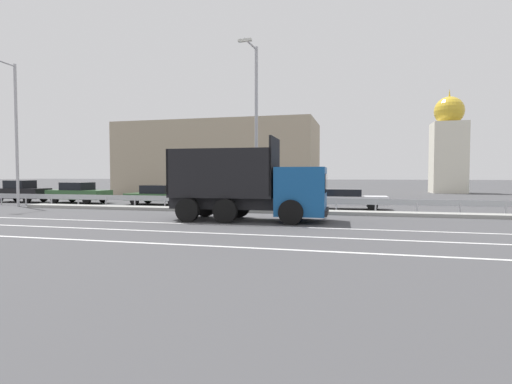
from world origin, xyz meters
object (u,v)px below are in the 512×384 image
object	(u,v)px
street_lamp_1	(255,121)
parked_car_1	(79,193)
median_road_sign	(228,189)
street_lamp_0	(14,128)
parked_car_3	(240,197)
parked_car_2	(159,195)
dump_truck	(266,192)
parked_car_4	(346,199)
parked_car_0	(21,191)
church_tower	(448,146)

from	to	relation	value
street_lamp_1	parked_car_1	size ratio (longest dim) A/B	1.95
median_road_sign	street_lamp_0	xyz separation A→B (m)	(-14.47, -0.05, 3.84)
parked_car_3	street_lamp_1	bearing A→B (deg)	26.68
street_lamp_0	parked_car_2	distance (m)	10.05
dump_truck	parked_car_4	size ratio (longest dim) A/B	1.50
parked_car_0	parked_car_1	distance (m)	4.86
parked_car_4	church_tower	world-z (taller)	church_tower
parked_car_3	median_road_sign	bearing A→B (deg)	2.80
parked_car_1	parked_car_4	bearing A→B (deg)	91.73
parked_car_1	parked_car_2	xyz separation A→B (m)	(6.46, 0.04, -0.07)
dump_truck	street_lamp_1	world-z (taller)	street_lamp_1
parked_car_3	church_tower	distance (m)	30.70
parked_car_3	church_tower	size ratio (longest dim) A/B	0.42
dump_truck	parked_car_0	xyz separation A→B (m)	(-20.69, 7.40, -0.48)
street_lamp_1	parked_car_4	size ratio (longest dim) A/B	1.90
street_lamp_1	parked_car_0	size ratio (longest dim) A/B	2.24
dump_truck	church_tower	bearing A→B (deg)	154.47
parked_car_0	parked_car_4	world-z (taller)	parked_car_0
street_lamp_0	parked_car_3	xyz separation A→B (m)	(14.15, 3.42, -4.46)
parked_car_1	parked_car_3	size ratio (longest dim) A/B	0.94
street_lamp_1	parked_car_1	bearing A→B (deg)	165.23
median_road_sign	parked_car_2	distance (m)	7.45
median_road_sign	street_lamp_0	world-z (taller)	street_lamp_0
street_lamp_0	parked_car_1	world-z (taller)	street_lamp_0
street_lamp_0	parked_car_1	bearing A→B (deg)	66.74
street_lamp_1	parked_car_4	bearing A→B (deg)	34.25
parked_car_1	parked_car_2	bearing A→B (deg)	93.69
median_road_sign	parked_car_0	world-z (taller)	median_road_sign
parked_car_0	church_tower	distance (m)	42.77
parked_car_0	parked_car_4	bearing A→B (deg)	87.91
median_road_sign	parked_car_4	size ratio (longest dim) A/B	0.51
street_lamp_0	parked_car_1	xyz separation A→B (m)	(1.67, 3.88, -4.35)
parked_car_0	parked_car_3	size ratio (longest dim) A/B	0.82
dump_truck	parked_car_2	xyz separation A→B (m)	(-9.37, 7.70, -0.60)
median_road_sign	parked_car_1	xyz separation A→B (m)	(-12.80, 3.83, -0.51)
median_road_sign	street_lamp_0	bearing A→B (deg)	-179.78
parked_car_4	median_road_sign	bearing A→B (deg)	-64.32
parked_car_2	parked_car_3	distance (m)	6.04
street_lamp_1	parked_car_3	distance (m)	5.77
street_lamp_0	parked_car_2	xyz separation A→B (m)	(8.13, 3.92, -4.42)
dump_truck	parked_car_3	world-z (taller)	dump_truck
street_lamp_1	church_tower	distance (m)	32.20
street_lamp_1	parked_car_2	size ratio (longest dim) A/B	1.96
parked_car_0	church_tower	xyz separation A→B (m)	(34.58, 24.77, 4.50)
parked_car_2	church_tower	xyz separation A→B (m)	(23.26, 24.47, 4.63)
dump_truck	church_tower	world-z (taller)	church_tower
church_tower	median_road_sign	bearing A→B (deg)	-120.84
dump_truck	street_lamp_0	distance (m)	18.31
street_lamp_0	parked_car_4	bearing A→B (deg)	9.15
street_lamp_1	parked_car_1	world-z (taller)	street_lamp_1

